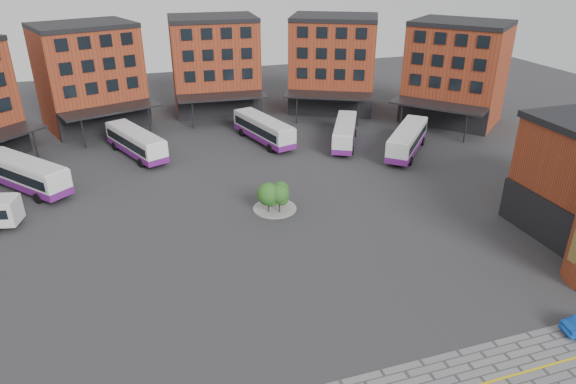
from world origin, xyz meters
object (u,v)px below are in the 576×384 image
object	(u,v)px
bus_c	(136,142)
bus_e	(345,132)
bus_f	(407,140)
bus_b	(25,174)
bus_d	(263,129)
tree_island	(275,195)

from	to	relation	value
bus_c	bus_e	xyz separation A→B (m)	(26.65, -4.26, -0.11)
bus_e	bus_f	distance (m)	8.27
bus_b	bus_d	size ratio (longest dim) A/B	0.93
bus_d	tree_island	bearing A→B (deg)	-117.63
bus_b	bus_c	xyz separation A→B (m)	(11.92, 6.75, -0.07)
bus_d	bus_e	size ratio (longest dim) A/B	1.10
bus_b	bus_f	size ratio (longest dim) A/B	1.05
bus_f	bus_c	bearing A→B (deg)	-154.36
tree_island	bus_d	xyz separation A→B (m)	(4.37, 19.95, 0.06)
tree_island	bus_e	size ratio (longest dim) A/B	0.40
bus_c	bus_b	bearing A→B (deg)	-172.92
tree_island	bus_c	distance (m)	23.38
bus_b	bus_f	world-z (taller)	bus_b
bus_b	bus_e	distance (m)	38.65
bus_d	bus_f	world-z (taller)	bus_f
tree_island	bus_d	bearing A→B (deg)	77.64
bus_b	bus_d	bearing A→B (deg)	-26.09
bus_b	bus_c	world-z (taller)	bus_b
bus_d	bus_f	size ratio (longest dim) A/B	1.13
tree_island	bus_f	distance (m)	23.07
tree_island	bus_f	size ratio (longest dim) A/B	0.41
bus_c	bus_e	world-z (taller)	bus_c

